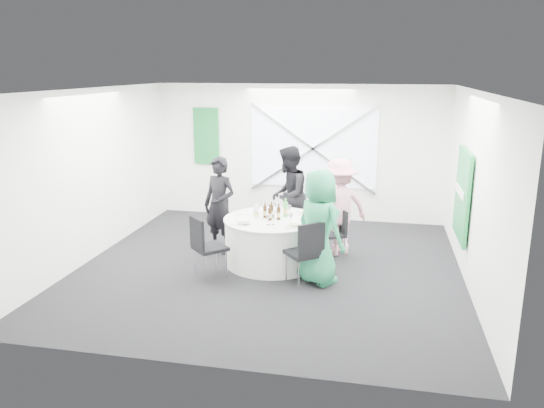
% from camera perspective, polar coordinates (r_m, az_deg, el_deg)
% --- Properties ---
extents(floor, '(6.00, 6.00, 0.00)m').
position_cam_1_polar(floor, '(8.59, -0.27, -6.80)').
color(floor, black).
rests_on(floor, ground).
extents(ceiling, '(6.00, 6.00, 0.00)m').
position_cam_1_polar(ceiling, '(8.01, -0.29, 12.21)').
color(ceiling, white).
rests_on(ceiling, wall_back).
extents(wall_back, '(6.00, 0.00, 6.00)m').
position_cam_1_polar(wall_back, '(11.09, 2.93, 5.55)').
color(wall_back, white).
rests_on(wall_back, floor).
extents(wall_front, '(6.00, 0.00, 6.00)m').
position_cam_1_polar(wall_front, '(5.39, -6.89, -4.21)').
color(wall_front, white).
rests_on(wall_front, floor).
extents(wall_left, '(0.00, 6.00, 6.00)m').
position_cam_1_polar(wall_left, '(9.27, -18.77, 3.03)').
color(wall_left, white).
rests_on(wall_left, floor).
extents(wall_right, '(0.00, 6.00, 6.00)m').
position_cam_1_polar(wall_right, '(8.13, 20.88, 1.32)').
color(wall_right, white).
rests_on(wall_right, floor).
extents(window_panel, '(2.60, 0.03, 1.60)m').
position_cam_1_polar(window_panel, '(11.00, 4.46, 5.97)').
color(window_panel, white).
rests_on(window_panel, wall_back).
extents(window_brace_a, '(2.63, 0.05, 1.84)m').
position_cam_1_polar(window_brace_a, '(10.96, 4.43, 5.94)').
color(window_brace_a, silver).
rests_on(window_brace_a, window_panel).
extents(window_brace_b, '(2.63, 0.05, 1.84)m').
position_cam_1_polar(window_brace_b, '(10.96, 4.43, 5.94)').
color(window_brace_b, silver).
rests_on(window_brace_b, window_panel).
extents(green_banner, '(0.55, 0.04, 1.20)m').
position_cam_1_polar(green_banner, '(11.47, -7.09, 7.27)').
color(green_banner, '#125D2A').
rests_on(green_banner, wall_back).
extents(green_sign, '(0.05, 1.20, 1.40)m').
position_cam_1_polar(green_sign, '(8.74, 19.79, 0.94)').
color(green_sign, '#188439').
rests_on(green_sign, wall_right).
extents(banquet_table, '(1.56, 1.56, 0.76)m').
position_cam_1_polar(banquet_table, '(8.65, 0.00, -3.98)').
color(banquet_table, silver).
rests_on(banquet_table, floor).
extents(chair_back, '(0.44, 0.44, 0.87)m').
position_cam_1_polar(chair_back, '(9.65, 2.11, -1.25)').
color(chair_back, black).
rests_on(chair_back, floor).
extents(chair_back_left, '(0.54, 0.54, 0.86)m').
position_cam_1_polar(chair_back_left, '(9.49, -5.19, -1.60)').
color(chair_back_left, black).
rests_on(chair_back_left, floor).
extents(chair_back_right, '(0.50, 0.50, 0.82)m').
position_cam_1_polar(chair_back_right, '(8.96, 6.98, -2.78)').
color(chair_back_right, black).
rests_on(chair_back_right, floor).
extents(chair_front_right, '(0.63, 0.64, 0.99)m').
position_cam_1_polar(chair_front_right, '(7.68, 3.75, -4.82)').
color(chair_front_right, black).
rests_on(chair_front_right, floor).
extents(chair_front_left, '(0.63, 0.63, 0.97)m').
position_cam_1_polar(chair_front_left, '(8.02, -7.25, -4.15)').
color(chair_front_left, black).
rests_on(chair_front_left, floor).
extents(person_man_back_left, '(0.71, 0.58, 1.67)m').
position_cam_1_polar(person_man_back_left, '(9.09, -5.66, -0.15)').
color(person_man_back_left, black).
rests_on(person_man_back_left, floor).
extents(person_man_back, '(0.53, 0.89, 1.78)m').
position_cam_1_polar(person_man_back, '(9.53, 1.76, 0.94)').
color(person_man_back, black).
rests_on(person_man_back, floor).
extents(person_woman_pink, '(1.16, 1.01, 1.66)m').
position_cam_1_polar(person_woman_pink, '(9.04, 7.25, -0.31)').
color(person_woman_pink, pink).
rests_on(person_woman_pink, floor).
extents(person_woman_green, '(1.00, 0.94, 1.71)m').
position_cam_1_polar(person_woman_green, '(7.77, 5.07, -2.49)').
color(person_woman_green, '#258A5A').
rests_on(person_woman_green, floor).
extents(plate_back, '(0.28, 0.28, 0.01)m').
position_cam_1_polar(plate_back, '(9.08, 0.12, -0.52)').
color(plate_back, white).
rests_on(plate_back, banquet_table).
extents(plate_back_left, '(0.27, 0.27, 0.01)m').
position_cam_1_polar(plate_back_left, '(8.85, -2.60, -0.93)').
color(plate_back_left, white).
rests_on(plate_back_left, banquet_table).
extents(plate_back_right, '(0.25, 0.25, 0.04)m').
position_cam_1_polar(plate_back_right, '(8.77, 3.57, -1.03)').
color(plate_back_right, white).
rests_on(plate_back_right, banquet_table).
extents(plate_front_right, '(0.25, 0.25, 0.04)m').
position_cam_1_polar(plate_front_right, '(8.11, 2.38, -2.31)').
color(plate_front_right, white).
rests_on(plate_front_right, banquet_table).
extents(plate_front_left, '(0.24, 0.24, 0.01)m').
position_cam_1_polar(plate_front_left, '(8.28, -3.75, -2.04)').
color(plate_front_left, white).
rests_on(plate_front_left, banquet_table).
extents(napkin, '(0.21, 0.17, 0.05)m').
position_cam_1_polar(napkin, '(8.22, -3.07, -1.92)').
color(napkin, silver).
rests_on(napkin, plate_front_left).
extents(beer_bottle_a, '(0.06, 0.06, 0.25)m').
position_cam_1_polar(beer_bottle_a, '(8.55, -0.76, -0.85)').
color(beer_bottle_a, '#3B210A').
rests_on(beer_bottle_a, banquet_table).
extents(beer_bottle_b, '(0.06, 0.06, 0.26)m').
position_cam_1_polar(beer_bottle_b, '(8.57, -0.04, -0.80)').
color(beer_bottle_b, '#3B210A').
rests_on(beer_bottle_b, banquet_table).
extents(beer_bottle_c, '(0.06, 0.06, 0.26)m').
position_cam_1_polar(beer_bottle_c, '(8.44, 0.72, -1.04)').
color(beer_bottle_c, '#3B210A').
rests_on(beer_bottle_c, banquet_table).
extents(beer_bottle_d, '(0.06, 0.06, 0.26)m').
position_cam_1_polar(beer_bottle_d, '(8.40, -0.23, -1.11)').
color(beer_bottle_d, '#3B210A').
rests_on(beer_bottle_d, banquet_table).
extents(green_water_bottle, '(0.08, 0.08, 0.31)m').
position_cam_1_polar(green_water_bottle, '(8.59, 1.46, -0.62)').
color(green_water_bottle, green).
rests_on(green_water_bottle, banquet_table).
extents(clear_water_bottle, '(0.08, 0.08, 0.29)m').
position_cam_1_polar(clear_water_bottle, '(8.48, -1.74, -0.87)').
color(clear_water_bottle, silver).
rests_on(clear_water_bottle, banquet_table).
extents(wine_glass_a, '(0.07, 0.07, 0.17)m').
position_cam_1_polar(wine_glass_a, '(8.22, 2.04, -1.29)').
color(wine_glass_a, white).
rests_on(wine_glass_a, banquet_table).
extents(wine_glass_b, '(0.07, 0.07, 0.17)m').
position_cam_1_polar(wine_glass_b, '(8.17, 0.13, -1.37)').
color(wine_glass_b, white).
rests_on(wine_glass_b, banquet_table).
extents(wine_glass_c, '(0.07, 0.07, 0.17)m').
position_cam_1_polar(wine_glass_c, '(8.68, 1.85, -0.43)').
color(wine_glass_c, white).
rests_on(wine_glass_c, banquet_table).
extents(wine_glass_d, '(0.07, 0.07, 0.17)m').
position_cam_1_polar(wine_glass_d, '(8.74, -1.51, -0.33)').
color(wine_glass_d, white).
rests_on(wine_glass_d, banquet_table).
extents(wine_glass_e, '(0.07, 0.07, 0.17)m').
position_cam_1_polar(wine_glass_e, '(8.15, -0.43, -1.43)').
color(wine_glass_e, white).
rests_on(wine_glass_e, banquet_table).
extents(wine_glass_f, '(0.07, 0.07, 0.17)m').
position_cam_1_polar(wine_glass_f, '(8.88, 0.42, -0.09)').
color(wine_glass_f, white).
rests_on(wine_glass_f, banquet_table).
extents(wine_glass_g, '(0.07, 0.07, 0.17)m').
position_cam_1_polar(wine_glass_g, '(8.82, -0.94, -0.19)').
color(wine_glass_g, white).
rests_on(wine_glass_g, banquet_table).
extents(fork_a, '(0.15, 0.03, 0.01)m').
position_cam_1_polar(fork_a, '(9.04, 1.46, -0.62)').
color(fork_a, silver).
rests_on(fork_a, banquet_table).
extents(knife_a, '(0.15, 0.02, 0.01)m').
position_cam_1_polar(knife_a, '(9.08, -0.44, -0.55)').
color(knife_a, silver).
rests_on(knife_a, banquet_table).
extents(fork_b, '(0.10, 0.13, 0.01)m').
position_cam_1_polar(fork_b, '(8.47, -3.86, -1.69)').
color(fork_b, silver).
rests_on(fork_b, banquet_table).
extents(knife_b, '(0.11, 0.13, 0.01)m').
position_cam_1_polar(knife_b, '(8.16, -2.90, -2.32)').
color(knife_b, silver).
rests_on(knife_b, banquet_table).
extents(fork_c, '(0.10, 0.13, 0.01)m').
position_cam_1_polar(fork_c, '(8.61, 3.82, -1.43)').
color(fork_c, silver).
rests_on(fork_c, banquet_table).
extents(knife_c, '(0.10, 0.13, 0.01)m').
position_cam_1_polar(knife_c, '(8.89, 2.89, -0.90)').
color(knife_c, silver).
rests_on(knife_c, banquet_table).
extents(fork_d, '(0.10, 0.13, 0.01)m').
position_cam_1_polar(fork_d, '(9.04, -1.57, -0.63)').
color(fork_d, silver).
rests_on(fork_d, banquet_table).
extents(knife_d, '(0.08, 0.14, 0.01)m').
position_cam_1_polar(knife_d, '(8.73, -3.58, -1.20)').
color(knife_d, silver).
rests_on(knife_d, banquet_table).
extents(fork_e, '(0.10, 0.13, 0.01)m').
position_cam_1_polar(fork_e, '(8.03, 1.62, -2.58)').
color(fork_e, silver).
rests_on(fork_e, banquet_table).
extents(knife_e, '(0.11, 0.12, 0.01)m').
position_cam_1_polar(knife_e, '(8.24, 3.32, -2.16)').
color(knife_e, silver).
rests_on(knife_e, banquet_table).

